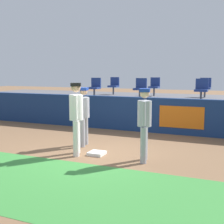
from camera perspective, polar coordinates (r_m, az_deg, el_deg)
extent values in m
plane|color=brown|center=(8.05, -4.66, -7.81)|extent=(60.00, 60.00, 0.00)
cube|color=#388438|center=(6.27, -14.41, -12.49)|extent=(18.00, 2.80, 0.01)
cube|color=white|center=(7.89, -2.90, -7.81)|extent=(0.40, 0.40, 0.08)
cylinder|color=white|center=(8.02, -6.62, -4.53)|extent=(0.16, 0.16, 0.92)
cylinder|color=white|center=(7.69, -6.81, -5.05)|extent=(0.16, 0.16, 0.92)
cylinder|color=white|center=(7.73, -6.80, 0.88)|extent=(0.47, 0.47, 0.65)
sphere|color=tan|center=(7.68, -6.86, 4.62)|extent=(0.24, 0.24, 0.24)
cube|color=black|center=(7.68, -6.87, 5.20)|extent=(0.33, 0.33, 0.08)
cylinder|color=white|center=(7.94, -6.68, 1.21)|extent=(0.09, 0.09, 0.60)
cylinder|color=white|center=(7.51, -6.94, 0.85)|extent=(0.09, 0.09, 0.60)
ellipsoid|color=brown|center=(7.96, -5.90, -0.66)|extent=(0.19, 0.23, 0.28)
cylinder|color=#9EA3AD|center=(7.41, 6.21, -5.75)|extent=(0.15, 0.15, 0.86)
cylinder|color=#9EA3AD|center=(7.11, 5.97, -6.32)|extent=(0.15, 0.15, 0.86)
cylinder|color=#9EA3AD|center=(7.12, 6.17, -0.28)|extent=(0.39, 0.39, 0.61)
sphere|color=beige|center=(7.07, 6.23, 3.53)|extent=(0.23, 0.23, 0.23)
cube|color=#193899|center=(7.07, 6.24, 4.12)|extent=(0.28, 0.28, 0.08)
cylinder|color=#9EA3AD|center=(7.32, 6.32, 0.08)|extent=(0.09, 0.09, 0.57)
cylinder|color=#9EA3AD|center=(6.92, 6.02, -0.34)|extent=(0.09, 0.09, 0.57)
cylinder|color=#9EA3AD|center=(8.93, -5.00, -3.53)|extent=(0.14, 0.14, 0.83)
cylinder|color=#9EA3AD|center=(8.65, -5.61, -3.91)|extent=(0.14, 0.14, 0.83)
cylinder|color=#9EA3AD|center=(8.68, -5.36, 0.88)|extent=(0.37, 0.37, 0.59)
sphere|color=tan|center=(8.64, -5.39, 3.90)|extent=(0.22, 0.22, 0.22)
cube|color=#193899|center=(8.63, -5.40, 4.37)|extent=(0.27, 0.27, 0.08)
cylinder|color=#9EA3AD|center=(8.86, -4.96, 1.14)|extent=(0.09, 0.09, 0.55)
cylinder|color=#9EA3AD|center=(8.49, -5.77, 0.86)|extent=(0.09, 0.09, 0.55)
cube|color=navy|center=(11.01, 3.70, -0.34)|extent=(18.00, 0.24, 1.24)
cube|color=orange|center=(10.43, 12.99, -0.96)|extent=(1.50, 0.02, 0.74)
cube|color=#59595E|center=(13.45, 7.38, 0.65)|extent=(18.00, 4.80, 1.05)
cylinder|color=#4C4C51|center=(14.64, 0.26, 4.11)|extent=(0.08, 0.08, 0.40)
cube|color=navy|center=(14.63, 0.26, 4.90)|extent=(0.45, 0.44, 0.08)
cube|color=navy|center=(14.80, 0.55, 5.86)|extent=(0.45, 0.06, 0.40)
cylinder|color=#4C4C51|center=(13.97, 7.96, 3.88)|extent=(0.08, 0.08, 0.40)
cube|color=navy|center=(13.96, 7.98, 4.70)|extent=(0.44, 0.44, 0.08)
cube|color=navy|center=(14.14, 8.20, 5.70)|extent=(0.44, 0.06, 0.40)
cylinder|color=#4C4C51|center=(11.76, 16.50, 2.96)|extent=(0.08, 0.08, 0.40)
cube|color=navy|center=(11.75, 16.54, 3.93)|extent=(0.47, 0.44, 0.08)
cube|color=navy|center=(11.93, 16.69, 5.13)|extent=(0.47, 0.06, 0.40)
cylinder|color=#4C4C51|center=(12.28, 5.29, 3.42)|extent=(0.08, 0.08, 0.40)
cube|color=navy|center=(12.27, 5.30, 4.35)|extent=(0.46, 0.44, 0.08)
cube|color=navy|center=(12.44, 5.58, 5.50)|extent=(0.46, 0.06, 0.40)
cylinder|color=#4C4C51|center=(13.55, 17.16, 3.50)|extent=(0.08, 0.08, 0.40)
cube|color=navy|center=(13.54, 17.19, 4.35)|extent=(0.47, 0.44, 0.08)
cube|color=navy|center=(13.72, 17.32, 5.38)|extent=(0.47, 0.06, 0.40)
cylinder|color=#4C4C51|center=(13.07, -3.39, 3.69)|extent=(0.08, 0.08, 0.40)
cube|color=navy|center=(13.06, -3.39, 4.56)|extent=(0.45, 0.44, 0.08)
cube|color=navy|center=(13.22, -3.03, 5.64)|extent=(0.45, 0.06, 0.40)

